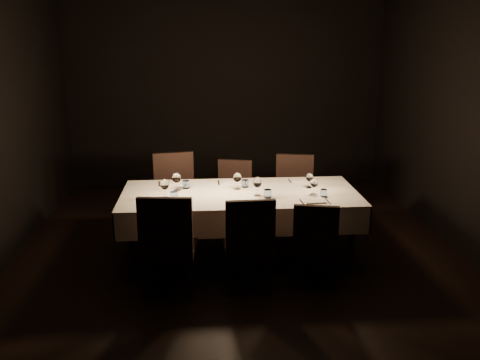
{
  "coord_description": "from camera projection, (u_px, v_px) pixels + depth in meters",
  "views": [
    {
      "loc": [
        -0.4,
        -5.17,
        2.37
      ],
      "look_at": [
        0.0,
        0.0,
        0.9
      ],
      "focal_mm": 38.0,
      "sensor_mm": 36.0,
      "label": 1
    }
  ],
  "objects": [
    {
      "name": "place_setting_far_center",
      "position": [
        237.0,
        180.0,
        5.61
      ],
      "size": [
        0.33,
        0.41,
        0.19
      ],
      "rotation": [
        0.0,
        0.0,
        0.01
      ],
      "color": "silver",
      "rests_on": "dining_table"
    },
    {
      "name": "dining_table",
      "position": [
        240.0,
        199.0,
        5.45
      ],
      "size": [
        2.52,
        1.12,
        0.76
      ],
      "color": "black",
      "rests_on": "ground"
    },
    {
      "name": "chair_near_left",
      "position": [
        168.0,
        241.0,
        4.67
      ],
      "size": [
        0.53,
        0.53,
        1.02
      ],
      "rotation": [
        0.0,
        0.0,
        3.04
      ],
      "color": "black",
      "rests_on": "ground"
    },
    {
      "name": "place_setting_near_right",
      "position": [
        317.0,
        191.0,
        5.26
      ],
      "size": [
        0.31,
        0.4,
        0.17
      ],
      "rotation": [
        0.0,
        0.0,
        0.06
      ],
      "color": "silver",
      "rests_on": "dining_table"
    },
    {
      "name": "place_setting_near_center",
      "position": [
        259.0,
        191.0,
        5.21
      ],
      "size": [
        0.37,
        0.42,
        0.2
      ],
      "rotation": [
        0.0,
        0.0,
        -0.1
      ],
      "color": "silver",
      "rests_on": "dining_table"
    },
    {
      "name": "place_setting_far_left",
      "position": [
        178.0,
        181.0,
        5.56
      ],
      "size": [
        0.36,
        0.42,
        0.2
      ],
      "rotation": [
        0.0,
        0.0,
        0.08
      ],
      "color": "silver",
      "rests_on": "dining_table"
    },
    {
      "name": "chair_far_center",
      "position": [
        234.0,
        193.0,
        6.32
      ],
      "size": [
        0.51,
        0.51,
        0.89
      ],
      "rotation": [
        0.0,
        0.0,
        -0.24
      ],
      "color": "black",
      "rests_on": "ground"
    },
    {
      "name": "chair_far_left",
      "position": [
        176.0,
        192.0,
        6.13
      ],
      "size": [
        0.57,
        0.57,
        1.02
      ],
      "rotation": [
        0.0,
        0.0,
        0.18
      ],
      "color": "black",
      "rests_on": "ground"
    },
    {
      "name": "room",
      "position": [
        240.0,
        124.0,
        5.22
      ],
      "size": [
        5.01,
        6.01,
        3.01
      ],
      "color": "black",
      "rests_on": "ground"
    },
    {
      "name": "place_setting_far_right",
      "position": [
        308.0,
        180.0,
        5.67
      ],
      "size": [
        0.29,
        0.39,
        0.16
      ],
      "rotation": [
        0.0,
        0.0,
        0.0
      ],
      "color": "silver",
      "rests_on": "dining_table"
    },
    {
      "name": "place_setting_near_left",
      "position": [
        165.0,
        193.0,
        5.14
      ],
      "size": [
        0.36,
        0.42,
        0.2
      ],
      "rotation": [
        0.0,
        0.0,
        0.09
      ],
      "color": "silver",
      "rests_on": "dining_table"
    },
    {
      "name": "chair_far_right",
      "position": [
        294.0,
        191.0,
        6.28
      ],
      "size": [
        0.55,
        0.55,
        0.96
      ],
      "rotation": [
        0.0,
        0.0,
        -0.21
      ],
      "color": "black",
      "rests_on": "ground"
    },
    {
      "name": "chair_near_center",
      "position": [
        249.0,
        240.0,
        4.77
      ],
      "size": [
        0.47,
        0.47,
        0.95
      ],
      "rotation": [
        0.0,
        0.0,
        3.18
      ],
      "color": "black",
      "rests_on": "ground"
    },
    {
      "name": "chair_near_right",
      "position": [
        315.0,
        241.0,
        4.85
      ],
      "size": [
        0.5,
        0.5,
        0.87
      ],
      "rotation": [
        0.0,
        0.0,
        2.92
      ],
      "color": "black",
      "rests_on": "ground"
    }
  ]
}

